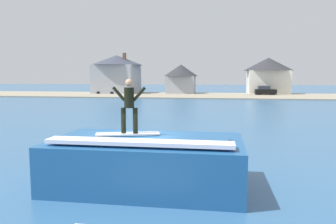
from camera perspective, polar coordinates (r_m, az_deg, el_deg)
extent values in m
plane|color=#315F8A|center=(11.96, -4.88, -11.88)|extent=(260.00, 260.00, 0.00)
cube|color=#1F558E|center=(11.28, -3.65, -8.74)|extent=(6.35, 3.66, 1.60)
cube|color=#1F558E|center=(10.65, -4.22, -4.76)|extent=(5.40, 1.65, 0.18)
cube|color=white|center=(9.94, -5.18, -5.27)|extent=(5.72, 0.66, 0.12)
cube|color=white|center=(10.89, -6.99, -3.80)|extent=(2.11, 1.00, 0.06)
cube|color=black|center=(10.88, -6.99, -3.67)|extent=(1.84, 0.57, 0.01)
cylinder|color=black|center=(10.82, -7.74, -1.46)|extent=(0.16, 0.16, 0.84)
cylinder|color=black|center=(10.72, -5.69, -1.51)|extent=(0.16, 0.16, 0.84)
cylinder|color=black|center=(10.69, -6.77, 2.49)|extent=(0.32, 0.32, 0.66)
sphere|color=tan|center=(10.67, -6.80, 5.06)|extent=(0.24, 0.24, 0.24)
cylinder|color=black|center=(10.78, -8.53, 3.15)|extent=(0.44, 0.10, 0.48)
cylinder|color=black|center=(10.60, -5.00, 3.14)|extent=(0.44, 0.10, 0.48)
cube|color=gray|center=(61.57, 6.29, 2.88)|extent=(120.00, 16.73, 0.19)
cube|color=gray|center=(67.24, -10.59, 3.67)|extent=(4.34, 1.93, 0.90)
cube|color=#262D38|center=(67.31, -10.86, 4.32)|extent=(2.39, 1.74, 0.64)
cylinder|color=black|center=(67.77, -9.17, 3.33)|extent=(0.64, 0.22, 0.64)
cylinder|color=black|center=(65.84, -9.71, 3.24)|extent=(0.64, 0.22, 0.64)
cylinder|color=black|center=(68.69, -11.41, 3.33)|extent=(0.64, 0.22, 0.64)
cylinder|color=black|center=(66.79, -12.01, 3.23)|extent=(0.64, 0.22, 0.64)
cube|color=black|center=(64.61, 16.53, 3.41)|extent=(3.91, 1.94, 0.90)
cube|color=#262D38|center=(64.55, 16.30, 4.10)|extent=(2.15, 1.74, 0.64)
cylinder|color=black|center=(65.82, 17.50, 3.04)|extent=(0.64, 0.22, 0.64)
cylinder|color=black|center=(63.81, 17.77, 2.94)|extent=(0.64, 0.22, 0.64)
cylinder|color=black|center=(65.49, 15.30, 3.09)|extent=(0.64, 0.22, 0.64)
cylinder|color=black|center=(63.47, 15.50, 2.99)|extent=(0.64, 0.22, 0.64)
cube|color=#9EA3AD|center=(70.06, -8.87, 5.61)|extent=(8.41, 8.77, 5.96)
cone|color=#383D4C|center=(70.14, -8.93, 8.88)|extent=(10.87, 10.87, 2.05)
cube|color=brown|center=(68.29, -7.57, 9.39)|extent=(0.60, 0.60, 1.80)
cube|color=silver|center=(69.93, 16.92, 4.93)|extent=(7.92, 7.21, 4.79)
cone|color=#2D2D33|center=(69.96, 17.02, 7.95)|extent=(9.83, 9.83, 2.58)
cube|color=#9EA3AD|center=(67.66, 2.24, 4.68)|extent=(5.70, 5.12, 3.65)
cone|color=#2D2D33|center=(67.65, 2.25, 7.24)|extent=(7.06, 7.06, 2.39)
cylinder|color=brown|center=(68.76, 1.11, 4.57)|extent=(0.52, 0.52, 3.32)
sphere|color=#336722|center=(68.73, 1.11, 6.46)|extent=(2.03, 2.03, 2.03)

